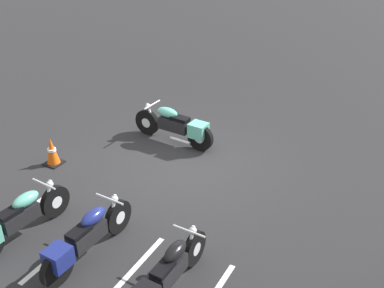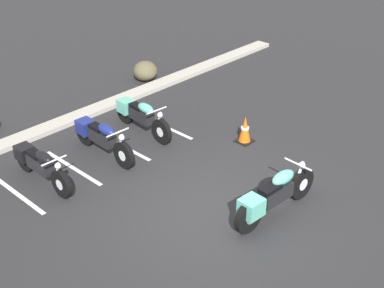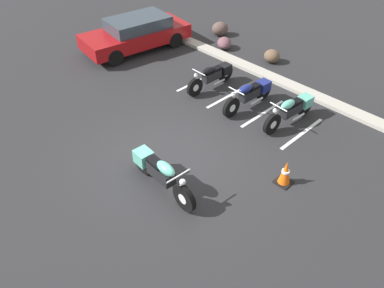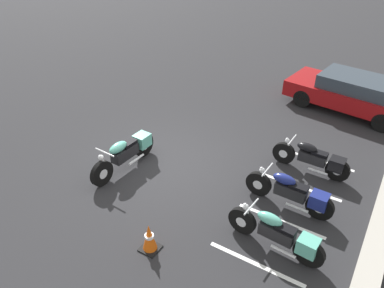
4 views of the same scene
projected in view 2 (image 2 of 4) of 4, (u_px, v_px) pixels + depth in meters
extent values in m
plane|color=#262628|center=(220.00, 214.00, 10.83)|extent=(60.00, 60.00, 0.00)
cylinder|color=black|center=(301.00, 184.00, 11.16)|extent=(0.71, 0.17, 0.70)
cylinder|color=silver|center=(301.00, 184.00, 11.16)|extent=(0.27, 0.15, 0.27)
cylinder|color=black|center=(249.00, 216.00, 10.17)|extent=(0.71, 0.17, 0.70)
cylinder|color=silver|center=(249.00, 216.00, 10.17)|extent=(0.27, 0.15, 0.27)
cube|color=black|center=(275.00, 194.00, 10.56)|extent=(0.82, 0.34, 0.32)
ellipsoid|color=#59B29E|center=(283.00, 177.00, 10.54)|extent=(0.61, 0.31, 0.25)
cube|color=black|center=(270.00, 188.00, 10.34)|extent=(0.48, 0.28, 0.08)
cube|color=#59B29E|center=(251.00, 207.00, 10.11)|extent=(0.45, 0.41, 0.36)
cylinder|color=silver|center=(299.00, 175.00, 10.95)|extent=(0.28, 0.08, 0.57)
cylinder|color=silver|center=(298.00, 164.00, 10.77)|extent=(0.07, 0.66, 0.04)
sphere|color=silver|center=(302.00, 165.00, 10.90)|extent=(0.15, 0.15, 0.15)
cylinder|color=silver|center=(260.00, 209.00, 10.65)|extent=(0.59, 0.11, 0.07)
cylinder|color=black|center=(62.00, 184.00, 11.21)|extent=(0.13, 0.64, 0.63)
cylinder|color=silver|center=(62.00, 184.00, 11.21)|extent=(0.13, 0.24, 0.24)
cylinder|color=black|center=(25.00, 158.00, 12.12)|extent=(0.13, 0.64, 0.63)
cylinder|color=silver|center=(25.00, 158.00, 12.12)|extent=(0.13, 0.24, 0.24)
cube|color=black|center=(40.00, 164.00, 11.62)|extent=(0.28, 0.74, 0.29)
ellipsoid|color=black|center=(43.00, 157.00, 11.38)|extent=(0.26, 0.54, 0.23)
cube|color=black|center=(35.00, 154.00, 11.63)|extent=(0.24, 0.43, 0.08)
cube|color=black|center=(25.00, 152.00, 12.01)|extent=(0.35, 0.39, 0.33)
cylinder|color=silver|center=(57.00, 172.00, 11.16)|extent=(0.06, 0.25, 0.51)
cylinder|color=silver|center=(54.00, 161.00, 11.07)|extent=(0.60, 0.05, 0.03)
sphere|color=silver|center=(58.00, 166.00, 11.03)|extent=(0.13, 0.13, 0.13)
cylinder|color=silver|center=(42.00, 169.00, 11.99)|extent=(0.08, 0.53, 0.07)
cylinder|color=black|center=(124.00, 155.00, 12.22)|extent=(0.14, 0.66, 0.66)
cylinder|color=silver|center=(124.00, 155.00, 12.22)|extent=(0.13, 0.25, 0.25)
cylinder|color=black|center=(85.00, 132.00, 13.18)|extent=(0.14, 0.66, 0.66)
cylinder|color=silver|center=(85.00, 132.00, 13.18)|extent=(0.13, 0.25, 0.25)
cube|color=black|center=(102.00, 137.00, 12.66)|extent=(0.31, 0.77, 0.30)
ellipsoid|color=navy|center=(106.00, 130.00, 12.40)|extent=(0.28, 0.57, 0.24)
cube|color=black|center=(97.00, 127.00, 12.67)|extent=(0.25, 0.45, 0.08)
cube|color=navy|center=(86.00, 127.00, 13.06)|extent=(0.37, 0.41, 0.34)
cylinder|color=silver|center=(120.00, 143.00, 12.17)|extent=(0.07, 0.26, 0.53)
cylinder|color=silver|center=(118.00, 132.00, 12.08)|extent=(0.62, 0.06, 0.04)
sphere|color=silver|center=(121.00, 138.00, 12.04)|extent=(0.14, 0.14, 0.14)
cylinder|color=silver|center=(102.00, 142.00, 13.05)|extent=(0.09, 0.55, 0.07)
cylinder|color=black|center=(162.00, 132.00, 13.23)|extent=(0.17, 0.66, 0.65)
cylinder|color=silver|center=(162.00, 132.00, 13.23)|extent=(0.14, 0.26, 0.25)
cylinder|color=black|center=(125.00, 111.00, 14.22)|extent=(0.17, 0.66, 0.65)
cylinder|color=silver|center=(125.00, 111.00, 14.22)|extent=(0.14, 0.26, 0.25)
cube|color=black|center=(141.00, 115.00, 13.68)|extent=(0.34, 0.77, 0.30)
ellipsoid|color=#59B29E|center=(146.00, 108.00, 13.42)|extent=(0.30, 0.57, 0.24)
cube|color=black|center=(137.00, 106.00, 13.70)|extent=(0.27, 0.45, 0.08)
cube|color=#59B29E|center=(126.00, 106.00, 14.10)|extent=(0.39, 0.42, 0.34)
cylinder|color=silver|center=(158.00, 121.00, 13.18)|extent=(0.08, 0.26, 0.53)
cylinder|color=silver|center=(157.00, 110.00, 13.09)|extent=(0.62, 0.08, 0.04)
sphere|color=silver|center=(160.00, 115.00, 13.05)|extent=(0.14, 0.14, 0.14)
cylinder|color=silver|center=(140.00, 121.00, 14.07)|extent=(0.11, 0.55, 0.07)
cube|color=#A8A399|center=(59.00, 124.00, 14.18)|extent=(18.00, 0.50, 0.12)
ellipsoid|color=brown|center=(145.00, 71.00, 16.79)|extent=(0.96, 0.96, 0.63)
cube|color=black|center=(244.00, 141.00, 13.45)|extent=(0.40, 0.40, 0.03)
cone|color=#EA590F|center=(245.00, 129.00, 13.29)|extent=(0.32, 0.32, 0.69)
cylinder|color=white|center=(245.00, 128.00, 13.27)|extent=(0.20, 0.20, 0.06)
cube|color=white|center=(17.00, 194.00, 11.45)|extent=(0.10, 2.10, 0.00)
cube|color=white|center=(73.00, 168.00, 12.36)|extent=(0.10, 2.10, 0.00)
cube|color=white|center=(121.00, 145.00, 13.28)|extent=(0.10, 2.10, 0.00)
cube|color=white|center=(163.00, 126.00, 14.20)|extent=(0.10, 2.10, 0.00)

